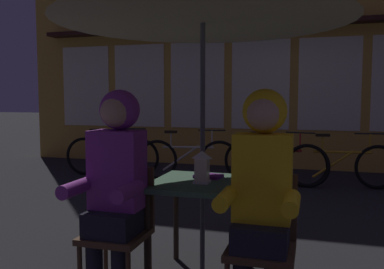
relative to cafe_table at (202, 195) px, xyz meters
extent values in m
cube|color=#42664C|center=(0.00, 0.00, 0.08)|extent=(0.72, 0.72, 0.04)
cylinder|color=#2D2319|center=(-0.31, -0.31, -0.29)|extent=(0.04, 0.04, 0.70)
cylinder|color=#2D2319|center=(0.31, -0.31, -0.29)|extent=(0.04, 0.04, 0.70)
cylinder|color=#2D2319|center=(-0.31, 0.31, -0.29)|extent=(0.04, 0.04, 0.70)
cylinder|color=#2D2319|center=(0.31, 0.31, -0.29)|extent=(0.04, 0.04, 0.70)
cylinder|color=#4C4C51|center=(0.00, 0.00, 0.49)|extent=(0.04, 0.04, 2.25)
cube|color=white|center=(0.01, -0.06, 0.11)|extent=(0.11, 0.11, 0.02)
cube|color=white|center=(0.01, -0.06, 0.20)|extent=(0.09, 0.09, 0.16)
pyramid|color=white|center=(0.01, -0.06, 0.31)|extent=(0.11, 0.11, 0.06)
cube|color=#513823|center=(-0.48, -0.44, -0.21)|extent=(0.40, 0.40, 0.04)
cylinder|color=#513823|center=(-0.31, -0.27, -0.43)|extent=(0.03, 0.03, 0.41)
cylinder|color=#513823|center=(-0.65, -0.27, -0.43)|extent=(0.03, 0.03, 0.41)
cube|color=#513823|center=(-0.48, -0.26, 0.02)|extent=(0.40, 0.03, 0.42)
cube|color=#513823|center=(0.48, -0.44, -0.21)|extent=(0.40, 0.40, 0.04)
cube|color=#513823|center=(0.48, -0.26, 0.02)|extent=(0.40, 0.03, 0.42)
cube|color=black|center=(-0.48, -0.44, -0.11)|extent=(0.32, 0.36, 0.16)
cube|color=purple|center=(-0.48, -0.40, 0.23)|extent=(0.34, 0.22, 0.52)
cylinder|color=purple|center=(-0.30, -0.62, 0.14)|extent=(0.09, 0.30, 0.09)
cylinder|color=purple|center=(-0.66, -0.62, 0.14)|extent=(0.09, 0.30, 0.09)
sphere|color=tan|center=(-0.48, -0.40, 0.62)|extent=(0.21, 0.21, 0.21)
sphere|color=purple|center=(-0.48, -0.35, 0.63)|extent=(0.27, 0.27, 0.27)
cube|color=black|center=(0.48, -0.44, -0.11)|extent=(0.32, 0.36, 0.16)
cube|color=yellow|center=(0.48, -0.40, 0.23)|extent=(0.34, 0.22, 0.52)
cylinder|color=yellow|center=(0.66, -0.62, 0.14)|extent=(0.09, 0.30, 0.09)
cylinder|color=yellow|center=(0.30, -0.62, 0.14)|extent=(0.09, 0.30, 0.09)
sphere|color=tan|center=(0.48, -0.40, 0.62)|extent=(0.21, 0.21, 0.21)
sphere|color=yellow|center=(0.48, -0.35, 0.63)|extent=(0.27, 0.27, 0.27)
cube|color=gold|center=(-0.22, 5.40, 2.46)|extent=(10.00, 0.60, 6.20)
cube|color=#EAE5C6|center=(-3.99, 5.09, 0.96)|extent=(1.10, 0.02, 1.70)
cube|color=#EAE5C6|center=(-2.73, 5.09, 0.96)|extent=(1.10, 0.02, 1.70)
cube|color=#EAE5C6|center=(-1.48, 5.09, 0.96)|extent=(1.10, 0.02, 1.70)
cube|color=#EAE5C6|center=(-0.22, 5.09, 0.96)|extent=(1.10, 0.02, 1.70)
cube|color=#EAE5C6|center=(1.04, 5.09, 0.96)|extent=(1.10, 0.02, 1.70)
cube|color=#331914|center=(-0.22, 4.95, 2.06)|extent=(9.00, 0.36, 0.08)
torus|color=black|center=(-2.06, 3.56, -0.31)|extent=(0.66, 0.13, 0.66)
torus|color=black|center=(-3.07, 3.44, -0.31)|extent=(0.66, 0.13, 0.66)
cylinder|color=black|center=(-2.56, 3.50, -0.09)|extent=(0.83, 0.14, 0.04)
cylinder|color=black|center=(-2.68, 3.48, -0.28)|extent=(0.61, 0.11, 0.44)
cylinder|color=black|center=(-2.85, 3.46, 0.03)|extent=(0.02, 0.02, 0.24)
cube|color=black|center=(-2.85, 3.46, 0.16)|extent=(0.21, 0.10, 0.04)
cylinder|color=black|center=(-2.18, 3.55, 0.05)|extent=(0.02, 0.02, 0.28)
cylinder|color=black|center=(-2.18, 3.55, 0.19)|extent=(0.44, 0.08, 0.02)
torus|color=black|center=(-0.68, 3.60, -0.31)|extent=(0.66, 0.17, 0.66)
torus|color=black|center=(-1.68, 3.41, -0.31)|extent=(0.66, 0.17, 0.66)
cylinder|color=#ADA89E|center=(-1.18, 3.51, -0.09)|extent=(0.83, 0.19, 0.04)
cylinder|color=#ADA89E|center=(-1.30, 3.48, -0.28)|extent=(0.60, 0.15, 0.44)
cylinder|color=#ADA89E|center=(-1.46, 3.45, 0.03)|extent=(0.02, 0.02, 0.24)
cube|color=black|center=(-1.46, 3.45, 0.16)|extent=(0.21, 0.12, 0.04)
cylinder|color=#ADA89E|center=(-0.80, 3.58, 0.05)|extent=(0.02, 0.02, 0.28)
cylinder|color=black|center=(-0.80, 3.58, 0.19)|extent=(0.44, 0.11, 0.02)
torus|color=black|center=(0.71, 3.49, -0.31)|extent=(0.66, 0.17, 0.66)
torus|color=black|center=(-0.30, 3.67, -0.31)|extent=(0.66, 0.17, 0.66)
cylinder|color=maroon|center=(0.21, 3.58, -0.09)|extent=(0.83, 0.19, 0.04)
cylinder|color=maroon|center=(0.08, 3.60, -0.28)|extent=(0.60, 0.14, 0.44)
cylinder|color=maroon|center=(-0.08, 3.63, 0.03)|extent=(0.02, 0.02, 0.24)
cube|color=black|center=(-0.08, 3.63, 0.16)|extent=(0.21, 0.11, 0.04)
cylinder|color=maroon|center=(0.59, 3.51, 0.05)|extent=(0.02, 0.02, 0.28)
cylinder|color=black|center=(0.59, 3.51, 0.19)|extent=(0.44, 0.10, 0.02)
torus|color=black|center=(1.70, 3.65, -0.31)|extent=(0.66, 0.15, 0.66)
torus|color=black|center=(0.69, 3.49, -0.31)|extent=(0.66, 0.15, 0.66)
cylinder|color=#B78419|center=(1.19, 3.57, -0.09)|extent=(0.83, 0.16, 0.04)
cylinder|color=#B78419|center=(1.07, 3.55, -0.28)|extent=(0.60, 0.13, 0.44)
cylinder|color=#B78419|center=(0.91, 3.53, 0.03)|extent=(0.02, 0.02, 0.24)
cube|color=black|center=(0.91, 3.53, 0.16)|extent=(0.21, 0.11, 0.04)
cylinder|color=#B78419|center=(1.58, 3.63, 0.05)|extent=(0.02, 0.02, 0.28)
cylinder|color=black|center=(1.58, 3.63, 0.19)|extent=(0.44, 0.09, 0.02)
cube|color=#661E7A|center=(0.01, 0.14, 0.11)|extent=(0.22, 0.17, 0.02)
camera|label=1|loc=(0.76, -2.83, 0.70)|focal=38.25mm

